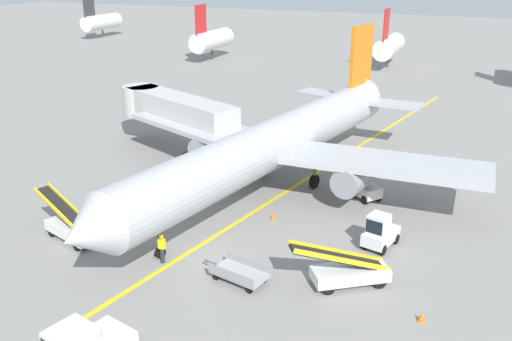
# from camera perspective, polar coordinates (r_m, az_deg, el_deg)

# --- Properties ---
(ground_plane) EXTENTS (300.00, 300.00, 0.00)m
(ground_plane) POSITION_cam_1_polar(r_m,az_deg,el_deg) (31.46, -5.99, -8.39)
(ground_plane) COLOR gray
(taxi_line_yellow) EXTENTS (14.83, 78.72, 0.01)m
(taxi_line_yellow) POSITION_cam_1_polar(r_m,az_deg,el_deg) (35.23, -1.40, -4.94)
(taxi_line_yellow) COLOR yellow
(taxi_line_yellow) RESTS_ON ground
(airliner) EXTENTS (28.13, 35.19, 10.10)m
(airliner) POSITION_cam_1_polar(r_m,az_deg,el_deg) (38.81, 2.21, 2.94)
(airliner) COLOR #B2B5BA
(airliner) RESTS_ON ground
(jet_bridge) EXTENTS (12.86, 7.41, 4.85)m
(jet_bridge) POSITION_cam_1_polar(r_m,az_deg,el_deg) (47.31, -8.71, 6.13)
(jet_bridge) COLOR beige
(jet_bridge) RESTS_ON ground
(baggage_tug_near_wing) EXTENTS (2.69, 2.50, 2.10)m
(baggage_tug_near_wing) POSITION_cam_1_polar(r_m,az_deg,el_deg) (38.66, 10.79, -1.42)
(baggage_tug_near_wing) COLOR silver
(baggage_tug_near_wing) RESTS_ON ground
(baggage_tug_by_cargo_door) EXTENTS (1.86, 2.65, 2.10)m
(baggage_tug_by_cargo_door) POSITION_cam_1_polar(r_m,az_deg,el_deg) (32.28, 12.46, -6.15)
(baggage_tug_by_cargo_door) COLOR silver
(baggage_tug_by_cargo_door) RESTS_ON ground
(belt_loader_forward_hold) EXTENTS (5.15, 2.69, 2.59)m
(belt_loader_forward_hold) POSITION_cam_1_polar(r_m,az_deg,el_deg) (34.21, -18.19, -5.43)
(belt_loader_forward_hold) COLOR silver
(belt_loader_forward_hold) RESTS_ON ground
(belt_loader_aft_hold) EXTENTS (4.80, 3.92, 2.59)m
(belt_loader_aft_hold) POSITION_cam_1_polar(r_m,az_deg,el_deg) (28.57, 9.31, -10.00)
(belt_loader_aft_hold) COLOR silver
(belt_loader_aft_hold) RESTS_ON ground
(baggage_cart_loaded) EXTENTS (3.84, 2.13, 0.94)m
(baggage_cart_loaded) POSITION_cam_1_polar(r_m,az_deg,el_deg) (28.64, -1.69, -10.35)
(baggage_cart_loaded) COLOR #A5A5A8
(baggage_cart_loaded) RESTS_ON ground
(ground_crew_marshaller) EXTENTS (0.36, 0.24, 1.70)m
(ground_crew_marshaller) POSITION_cam_1_polar(r_m,az_deg,el_deg) (30.43, -9.54, -7.70)
(ground_crew_marshaller) COLOR #26262D
(ground_crew_marshaller) RESTS_ON ground
(safety_cone_nose_left) EXTENTS (0.36, 0.36, 0.44)m
(safety_cone_nose_left) POSITION_cam_1_polar(r_m,az_deg,el_deg) (39.45, -12.15, -2.18)
(safety_cone_nose_left) COLOR orange
(safety_cone_nose_left) RESTS_ON ground
(safety_cone_nose_right) EXTENTS (0.36, 0.36, 0.44)m
(safety_cone_nose_right) POSITION_cam_1_polar(r_m,az_deg,el_deg) (26.98, 16.45, -14.09)
(safety_cone_nose_right) COLOR orange
(safety_cone_nose_right) RESTS_ON ground
(safety_cone_wingtip_left) EXTENTS (0.36, 0.36, 0.44)m
(safety_cone_wingtip_left) POSITION_cam_1_polar(r_m,az_deg,el_deg) (40.15, -13.87, -1.92)
(safety_cone_wingtip_left) COLOR orange
(safety_cone_wingtip_left) RESTS_ON ground
(safety_cone_wingtip_right) EXTENTS (0.36, 0.36, 0.44)m
(safety_cone_wingtip_right) POSITION_cam_1_polar(r_m,az_deg,el_deg) (35.13, 1.76, -4.63)
(safety_cone_wingtip_right) COLOR orange
(safety_cone_wingtip_right) RESTS_ON ground
(distant_aircraft_far_left) EXTENTS (3.00, 10.10, 8.80)m
(distant_aircraft_far_left) POSITION_cam_1_polar(r_m,az_deg,el_deg) (123.69, -15.44, 14.38)
(distant_aircraft_far_left) COLOR silver
(distant_aircraft_far_left) RESTS_ON ground
(distant_aircraft_mid_left) EXTENTS (3.00, 10.10, 8.80)m
(distant_aircraft_mid_left) POSITION_cam_1_polar(r_m,az_deg,el_deg) (92.39, -4.54, 13.13)
(distant_aircraft_mid_left) COLOR silver
(distant_aircraft_mid_left) RESTS_ON ground
(distant_aircraft_mid_right) EXTENTS (3.00, 10.10, 8.80)m
(distant_aircraft_mid_right) POSITION_cam_1_polar(r_m,az_deg,el_deg) (87.43, 13.35, 12.23)
(distant_aircraft_mid_right) COLOR silver
(distant_aircraft_mid_right) RESTS_ON ground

